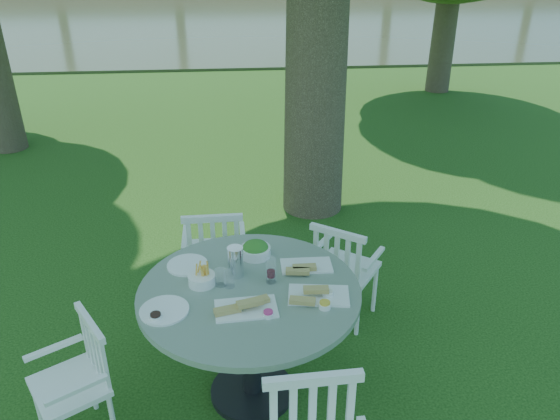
% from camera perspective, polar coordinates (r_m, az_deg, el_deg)
% --- Properties ---
extents(ground, '(140.00, 140.00, 0.00)m').
position_cam_1_polar(ground, '(4.54, 0.23, -10.76)').
color(ground, '#11360B').
rests_on(ground, ground).
extents(table, '(1.36, 1.36, 0.85)m').
position_cam_1_polar(table, '(3.45, -3.16, -10.55)').
color(table, black).
rests_on(table, ground).
extents(chair_ne, '(0.60, 0.59, 0.87)m').
position_cam_1_polar(chair_ne, '(4.20, 6.44, -5.86)').
color(chair_ne, white).
rests_on(chair_ne, ground).
extents(chair_nw, '(0.46, 0.44, 0.91)m').
position_cam_1_polar(chair_nw, '(4.35, -6.86, -4.35)').
color(chair_nw, white).
rests_on(chair_nw, ground).
extents(chair_sw, '(0.55, 0.56, 0.82)m').
position_cam_1_polar(chair_sw, '(3.52, -20.04, -15.70)').
color(chair_sw, white).
rests_on(chair_sw, ground).
extents(tableware, '(1.23, 0.80, 0.20)m').
position_cam_1_polar(tableware, '(3.41, -4.14, -6.77)').
color(tableware, white).
rests_on(tableware, table).
extents(river, '(100.00, 28.00, 0.12)m').
position_cam_1_polar(river, '(26.73, -4.76, 20.77)').
color(river, '#323B23').
rests_on(river, ground).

